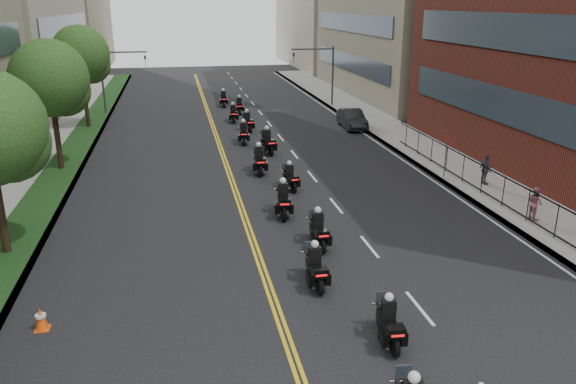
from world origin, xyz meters
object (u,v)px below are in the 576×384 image
at_px(motorcycle_3, 318,231).
at_px(motorcycle_8, 244,134).
at_px(motorcycle_5, 290,178).
at_px(parked_sedan, 352,119).
at_px(pedestrian_c, 485,169).
at_px(motorcycle_7, 267,143).
at_px(motorcycle_6, 259,161).
at_px(motorcycle_12, 224,99).
at_px(motorcycle_2, 315,268).
at_px(motorcycle_11, 239,106).
at_px(motorcycle_4, 283,201).
at_px(traffic_cone, 41,319).
at_px(pedestrian_b, 535,203).
at_px(motorcycle_1, 389,324).
at_px(motorcycle_10, 233,114).
at_px(motorcycle_9, 247,122).

relative_size(motorcycle_3, motorcycle_8, 0.98).
distance_m(motorcycle_5, parked_sedan, 16.22).
bearing_deg(pedestrian_c, motorcycle_7, 46.40).
xyz_separation_m(motorcycle_6, motorcycle_12, (-0.08, 22.60, -0.05)).
xyz_separation_m(motorcycle_2, motorcycle_5, (1.27, 10.75, -0.04)).
xyz_separation_m(motorcycle_3, motorcycle_11, (0.17, 29.43, -0.00)).
bearing_deg(motorcycle_4, motorcycle_11, 94.90).
distance_m(motorcycle_3, motorcycle_11, 29.43).
relative_size(motorcycle_8, traffic_cone, 3.20).
xyz_separation_m(pedestrian_b, pedestrian_c, (0.45, 5.11, 0.08)).
height_order(motorcycle_12, pedestrian_b, motorcycle_12).
height_order(motorcycle_5, pedestrian_c, pedestrian_c).
bearing_deg(motorcycle_2, motorcycle_6, 90.49).
bearing_deg(motorcycle_1, parked_sedan, 79.28).
distance_m(motorcycle_11, traffic_cone, 35.24).
bearing_deg(motorcycle_8, pedestrian_c, -41.46).
distance_m(motorcycle_2, motorcycle_5, 10.83).
relative_size(motorcycle_7, motorcycle_10, 1.10).
bearing_deg(motorcycle_1, motorcycle_10, 96.58).
relative_size(motorcycle_11, pedestrian_c, 1.36).
bearing_deg(traffic_cone, motorcycle_9, 69.71).
relative_size(motorcycle_7, pedestrian_b, 1.64).
xyz_separation_m(motorcycle_3, motorcycle_12, (-0.90, 33.45, 0.00)).
relative_size(motorcycle_6, parked_sedan, 0.56).
height_order(motorcycle_8, traffic_cone, motorcycle_8).
bearing_deg(motorcycle_8, motorcycle_12, 95.84).
height_order(motorcycle_5, motorcycle_8, motorcycle_8).
bearing_deg(motorcycle_11, motorcycle_3, -87.06).
relative_size(motorcycle_8, motorcycle_12, 1.01).
relative_size(motorcycle_9, pedestrian_b, 1.52).
relative_size(parked_sedan, pedestrian_b, 2.95).
xyz_separation_m(motorcycle_6, motorcycle_9, (0.78, 11.39, -0.05)).
distance_m(motorcycle_4, motorcycle_5, 3.90).
relative_size(motorcycle_7, motorcycle_11, 1.09).
bearing_deg(motorcycle_1, motorcycle_2, 112.53).
relative_size(motorcycle_12, traffic_cone, 3.16).
xyz_separation_m(motorcycle_6, pedestrian_c, (11.62, -5.00, 0.26)).
bearing_deg(motorcycle_10, motorcycle_2, -88.42).
height_order(motorcycle_5, pedestrian_b, pedestrian_b).
bearing_deg(motorcycle_1, motorcycle_7, 94.54).
height_order(motorcycle_8, pedestrian_b, motorcycle_8).
bearing_deg(motorcycle_1, pedestrian_b, 42.75).
distance_m(motorcycle_4, pedestrian_b, 11.50).
distance_m(motorcycle_1, motorcycle_3, 7.11).
relative_size(motorcycle_1, parked_sedan, 0.48).
height_order(motorcycle_10, pedestrian_b, pedestrian_b).
bearing_deg(motorcycle_3, motorcycle_7, 89.32).
bearing_deg(motorcycle_5, parked_sedan, 54.73).
relative_size(motorcycle_4, motorcycle_10, 1.09).
xyz_separation_m(motorcycle_10, pedestrian_b, (11.11, -25.18, 0.25)).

